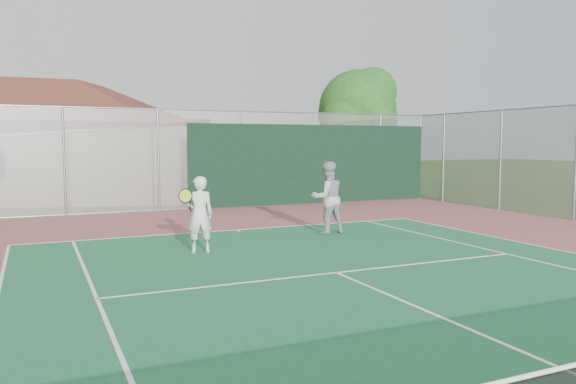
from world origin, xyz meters
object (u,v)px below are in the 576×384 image
(tree, at_px, (359,111))
(player_grey_back, at_px, (327,198))
(clubhouse, at_px, (57,128))
(player_white_front, at_px, (199,215))

(tree, relative_size, player_grey_back, 3.08)
(clubhouse, bearing_deg, tree, -5.36)
(tree, relative_size, player_white_front, 3.49)
(player_white_front, xyz_separation_m, player_grey_back, (3.70, 1.12, 0.10))
(player_grey_back, bearing_deg, player_white_front, 18.26)
(clubhouse, distance_m, player_grey_back, 15.06)
(clubhouse, bearing_deg, player_white_front, -66.38)
(tree, xyz_separation_m, player_grey_back, (-6.52, -9.04, -2.83))
(player_white_front, bearing_deg, tree, -128.99)
(clubhouse, height_order, player_grey_back, clubhouse)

